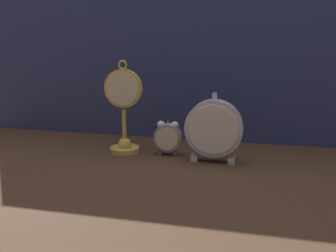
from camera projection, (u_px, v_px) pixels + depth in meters
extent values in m
plane|color=#422D1E|center=(162.00, 167.00, 1.08)|extent=(4.00, 4.00, 0.00)
cube|color=navy|center=(184.00, 45.00, 1.31)|extent=(1.57, 0.01, 0.68)
cylinder|color=gold|center=(125.00, 149.00, 1.22)|extent=(0.10, 0.10, 0.02)
sphere|color=gold|center=(125.00, 144.00, 1.22)|extent=(0.04, 0.04, 0.04)
cylinder|color=gold|center=(124.00, 128.00, 1.21)|extent=(0.01, 0.01, 0.13)
cylinder|color=gold|center=(123.00, 88.00, 1.18)|extent=(0.12, 0.02, 0.12)
cylinder|color=beige|center=(122.00, 89.00, 1.17)|extent=(0.11, 0.00, 0.11)
torus|color=gold|center=(123.00, 65.00, 1.16)|extent=(0.03, 0.01, 0.03)
cube|color=gray|center=(161.00, 152.00, 1.20)|extent=(0.01, 0.01, 0.01)
cube|color=gray|center=(175.00, 153.00, 1.19)|extent=(0.01, 0.01, 0.01)
cylinder|color=gray|center=(168.00, 138.00, 1.18)|extent=(0.09, 0.03, 0.09)
cylinder|color=beige|center=(167.00, 139.00, 1.17)|extent=(0.07, 0.00, 0.07)
sphere|color=silver|center=(161.00, 125.00, 1.18)|extent=(0.03, 0.03, 0.03)
sphere|color=silver|center=(175.00, 126.00, 1.17)|extent=(0.03, 0.03, 0.03)
cylinder|color=silver|center=(168.00, 124.00, 1.17)|extent=(0.00, 0.00, 0.02)
cube|color=silver|center=(195.00, 157.00, 1.14)|extent=(0.02, 0.03, 0.02)
cube|color=silver|center=(232.00, 160.00, 1.11)|extent=(0.02, 0.03, 0.02)
cylinder|color=silver|center=(214.00, 128.00, 1.10)|extent=(0.17, 0.04, 0.17)
cylinder|color=silver|center=(213.00, 130.00, 1.08)|extent=(0.15, 0.00, 0.15)
cylinder|color=silver|center=(215.00, 96.00, 1.08)|extent=(0.01, 0.01, 0.02)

